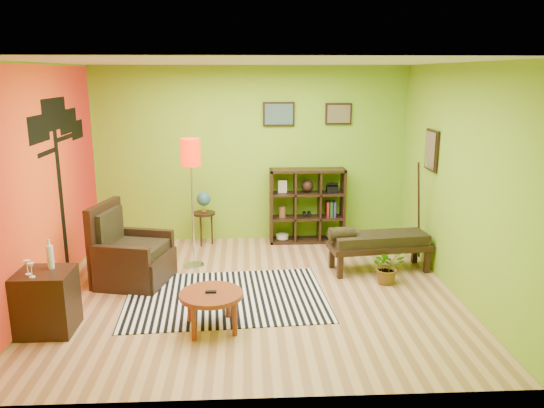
{
  "coord_description": "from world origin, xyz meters",
  "views": [
    {
      "loc": [
        -0.09,
        -6.21,
        2.67
      ],
      "look_at": [
        0.25,
        0.36,
        1.05
      ],
      "focal_mm": 35.0,
      "sensor_mm": 36.0,
      "label": 1
    }
  ],
  "objects_px": {
    "globe_table": "(204,205)",
    "armchair": "(129,258)",
    "coffee_table": "(211,298)",
    "floor_lamp": "(191,164)",
    "side_cabinet": "(46,301)",
    "potted_plant": "(388,270)",
    "cube_shelf": "(308,206)",
    "bench": "(377,242)"
  },
  "relations": [
    {
      "from": "coffee_table",
      "to": "globe_table",
      "type": "xyz_separation_m",
      "value": [
        -0.28,
        2.91,
        0.3
      ]
    },
    {
      "from": "side_cabinet",
      "to": "bench",
      "type": "xyz_separation_m",
      "value": [
        3.91,
        1.6,
        0.07
      ]
    },
    {
      "from": "globe_table",
      "to": "potted_plant",
      "type": "bearing_deg",
      "value": -34.94
    },
    {
      "from": "floor_lamp",
      "to": "globe_table",
      "type": "distance_m",
      "value": 1.3
    },
    {
      "from": "side_cabinet",
      "to": "globe_table",
      "type": "relative_size",
      "value": 1.14
    },
    {
      "from": "floor_lamp",
      "to": "cube_shelf",
      "type": "distance_m",
      "value": 2.23
    },
    {
      "from": "armchair",
      "to": "bench",
      "type": "bearing_deg",
      "value": 4.03
    },
    {
      "from": "side_cabinet",
      "to": "floor_lamp",
      "type": "relative_size",
      "value": 0.54
    },
    {
      "from": "armchair",
      "to": "globe_table",
      "type": "relative_size",
      "value": 1.21
    },
    {
      "from": "armchair",
      "to": "cube_shelf",
      "type": "bearing_deg",
      "value": 32.16
    },
    {
      "from": "side_cabinet",
      "to": "armchair",
      "type": "bearing_deg",
      "value": 66.89
    },
    {
      "from": "globe_table",
      "to": "coffee_table",
      "type": "bearing_deg",
      "value": -84.47
    },
    {
      "from": "potted_plant",
      "to": "side_cabinet",
      "type": "bearing_deg",
      "value": -164.06
    },
    {
      "from": "coffee_table",
      "to": "globe_table",
      "type": "height_order",
      "value": "globe_table"
    },
    {
      "from": "coffee_table",
      "to": "potted_plant",
      "type": "distance_m",
      "value": 2.51
    },
    {
      "from": "coffee_table",
      "to": "side_cabinet",
      "type": "height_order",
      "value": "side_cabinet"
    },
    {
      "from": "coffee_table",
      "to": "floor_lamp",
      "type": "distance_m",
      "value": 2.24
    },
    {
      "from": "side_cabinet",
      "to": "floor_lamp",
      "type": "bearing_deg",
      "value": 53.77
    },
    {
      "from": "floor_lamp",
      "to": "bench",
      "type": "height_order",
      "value": "floor_lamp"
    },
    {
      "from": "potted_plant",
      "to": "globe_table",
      "type": "bearing_deg",
      "value": 145.06
    },
    {
      "from": "coffee_table",
      "to": "armchair",
      "type": "bearing_deg",
      "value": 129.45
    },
    {
      "from": "cube_shelf",
      "to": "potted_plant",
      "type": "xyz_separation_m",
      "value": [
        0.84,
        -1.83,
        -0.42
      ]
    },
    {
      "from": "coffee_table",
      "to": "floor_lamp",
      "type": "bearing_deg",
      "value": 100.62
    },
    {
      "from": "cube_shelf",
      "to": "bench",
      "type": "distance_m",
      "value": 1.59
    },
    {
      "from": "coffee_table",
      "to": "potted_plant",
      "type": "bearing_deg",
      "value": 27.7
    },
    {
      "from": "globe_table",
      "to": "cube_shelf",
      "type": "height_order",
      "value": "cube_shelf"
    },
    {
      "from": "side_cabinet",
      "to": "globe_table",
      "type": "xyz_separation_m",
      "value": [
        1.45,
        2.88,
        0.32
      ]
    },
    {
      "from": "armchair",
      "to": "potted_plant",
      "type": "height_order",
      "value": "armchair"
    },
    {
      "from": "armchair",
      "to": "floor_lamp",
      "type": "relative_size",
      "value": 0.58
    },
    {
      "from": "coffee_table",
      "to": "armchair",
      "type": "distance_m",
      "value": 1.81
    },
    {
      "from": "floor_lamp",
      "to": "bench",
      "type": "xyz_separation_m",
      "value": [
        2.54,
        -0.28,
        -1.06
      ]
    },
    {
      "from": "coffee_table",
      "to": "armchair",
      "type": "xyz_separation_m",
      "value": [
        -1.15,
        1.4,
        -0.04
      ]
    },
    {
      "from": "floor_lamp",
      "to": "coffee_table",
      "type": "bearing_deg",
      "value": -79.38
    },
    {
      "from": "side_cabinet",
      "to": "globe_table",
      "type": "height_order",
      "value": "side_cabinet"
    },
    {
      "from": "floor_lamp",
      "to": "bench",
      "type": "relative_size",
      "value": 1.25
    },
    {
      "from": "floor_lamp",
      "to": "potted_plant",
      "type": "height_order",
      "value": "floor_lamp"
    },
    {
      "from": "floor_lamp",
      "to": "potted_plant",
      "type": "relative_size",
      "value": 3.89
    },
    {
      "from": "globe_table",
      "to": "armchair",
      "type": "bearing_deg",
      "value": -119.87
    },
    {
      "from": "bench",
      "to": "potted_plant",
      "type": "distance_m",
      "value": 0.52
    },
    {
      "from": "cube_shelf",
      "to": "floor_lamp",
      "type": "bearing_deg",
      "value": -148.19
    },
    {
      "from": "floor_lamp",
      "to": "cube_shelf",
      "type": "bearing_deg",
      "value": 31.81
    },
    {
      "from": "coffee_table",
      "to": "bench",
      "type": "bearing_deg",
      "value": 36.82
    }
  ]
}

